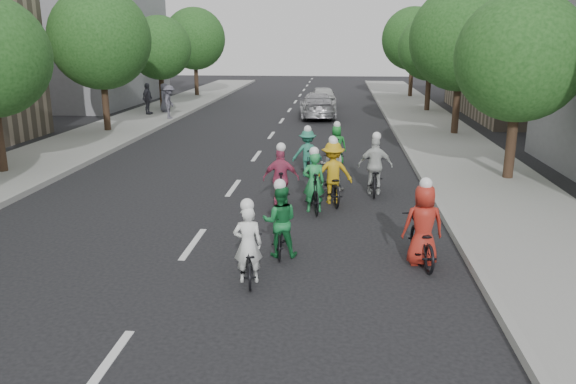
# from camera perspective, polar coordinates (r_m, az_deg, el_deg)

# --- Properties ---
(ground) EXTENTS (120.00, 120.00, 0.00)m
(ground) POSITION_cam_1_polar(r_m,az_deg,el_deg) (13.06, -9.61, -5.22)
(ground) COLOR black
(ground) RESTS_ON ground
(sidewalk_left) EXTENTS (4.00, 80.00, 0.15)m
(sidewalk_left) POSITION_cam_1_polar(r_m,az_deg,el_deg) (24.94, -21.77, 3.93)
(sidewalk_left) COLOR gray
(sidewalk_left) RESTS_ON ground
(curb_left) EXTENTS (0.18, 80.00, 0.18)m
(curb_left) POSITION_cam_1_polar(r_m,az_deg,el_deg) (24.12, -17.63, 3.98)
(curb_left) COLOR #999993
(curb_left) RESTS_ON ground
(sidewalk_right) EXTENTS (4.00, 80.00, 0.15)m
(sidewalk_right) POSITION_cam_1_polar(r_m,az_deg,el_deg) (22.76, 17.16, 3.33)
(sidewalk_right) COLOR gray
(sidewalk_right) RESTS_ON ground
(curb_right) EXTENTS (0.18, 80.00, 0.18)m
(curb_right) POSITION_cam_1_polar(r_m,az_deg,el_deg) (22.43, 12.28, 3.54)
(curb_right) COLOR #999993
(curb_right) RESTS_ON ground
(bldg_sw) EXTENTS (10.00, 14.00, 8.00)m
(bldg_sw) POSITION_cam_1_polar(r_m,az_deg,el_deg) (44.22, -21.23, 13.63)
(bldg_sw) COLOR slate
(bldg_sw) RESTS_ON ground
(bldg_se) EXTENTS (10.00, 14.00, 8.00)m
(bldg_se) POSITION_cam_1_polar(r_m,az_deg,el_deg) (38.01, 25.50, 13.08)
(bldg_se) COLOR gray
(bldg_se) RESTS_ON ground
(tree_l_3) EXTENTS (4.80, 4.80, 6.93)m
(tree_l_3) POSITION_cam_1_polar(r_m,az_deg,el_deg) (29.15, -18.55, 14.53)
(tree_l_3) COLOR black
(tree_l_3) RESTS_ON ground
(tree_l_4) EXTENTS (4.00, 4.00, 5.97)m
(tree_l_4) POSITION_cam_1_polar(r_m,az_deg,el_deg) (37.60, -12.93, 14.08)
(tree_l_4) COLOR black
(tree_l_4) RESTS_ON ground
(tree_l_5) EXTENTS (4.80, 4.80, 6.93)m
(tree_l_5) POSITION_cam_1_polar(r_m,az_deg,el_deg) (46.25, -9.47, 15.10)
(tree_l_5) COLOR black
(tree_l_5) RESTS_ON ground
(tree_r_0) EXTENTS (4.00, 4.00, 5.97)m
(tree_r_0) POSITION_cam_1_polar(r_m,az_deg,el_deg) (19.23, 22.52, 12.50)
(tree_r_0) COLOR black
(tree_r_0) RESTS_ON ground
(tree_r_1) EXTENTS (4.80, 4.80, 6.93)m
(tree_r_1) POSITION_cam_1_polar(r_m,az_deg,el_deg) (27.96, 17.22, 14.63)
(tree_r_1) COLOR black
(tree_r_1) RESTS_ON ground
(tree_r_2) EXTENTS (4.00, 4.00, 5.97)m
(tree_r_2) POSITION_cam_1_polar(r_m,az_deg,el_deg) (36.83, 14.29, 13.98)
(tree_r_2) COLOR black
(tree_r_2) RESTS_ON ground
(tree_r_3) EXTENTS (4.80, 4.80, 6.93)m
(tree_r_3) POSITION_cam_1_polar(r_m,az_deg,el_deg) (45.75, 12.60, 14.95)
(tree_r_3) COLOR black
(tree_r_3) RESTS_ON ground
(cyclist_0) EXTENTS (0.78, 1.60, 1.67)m
(cyclist_0) POSITION_cam_1_polar(r_m,az_deg,el_deg) (10.86, -4.02, -6.32)
(cyclist_0) COLOR black
(cyclist_0) RESTS_ON ground
(cyclist_1) EXTENTS (0.79, 1.54, 1.71)m
(cyclist_1) POSITION_cam_1_polar(r_m,az_deg,el_deg) (12.04, -0.80, -3.53)
(cyclist_1) COLOR black
(cyclist_1) RESTS_ON ground
(cyclist_2) EXTENTS (1.24, 2.03, 1.91)m
(cyclist_2) POSITION_cam_1_polar(r_m,az_deg,el_deg) (15.95, 4.56, 1.37)
(cyclist_2) COLOR black
(cyclist_2) RESTS_ON ground
(cyclist_3) EXTENTS (1.02, 1.82, 1.84)m
(cyclist_3) POSITION_cam_1_polar(r_m,az_deg,el_deg) (15.38, -0.68, 0.80)
(cyclist_3) COLOR black
(cyclist_3) RESTS_ON ground
(cyclist_4) EXTENTS (0.89, 1.88, 1.86)m
(cyclist_4) POSITION_cam_1_polar(r_m,az_deg,el_deg) (11.93, 13.48, -4.15)
(cyclist_4) COLOR black
(cyclist_4) RESTS_ON ground
(cyclist_5) EXTENTS (0.84, 1.90, 1.78)m
(cyclist_5) POSITION_cam_1_polar(r_m,az_deg,el_deg) (15.16, 2.63, 0.40)
(cyclist_5) COLOR black
(cyclist_5) RESTS_ON ground
(cyclist_6) EXTENTS (0.81, 1.91, 1.69)m
(cyclist_6) POSITION_cam_1_polar(r_m,az_deg,el_deg) (17.39, 4.50, 2.20)
(cyclist_6) COLOR black
(cyclist_6) RESTS_ON ground
(cyclist_7) EXTENTS (1.11, 1.60, 1.73)m
(cyclist_7) POSITION_cam_1_polar(r_m,az_deg,el_deg) (19.11, 1.99, 3.65)
(cyclist_7) COLOR black
(cyclist_7) RESTS_ON ground
(cyclist_8) EXTENTS (1.05, 1.92, 1.89)m
(cyclist_8) POSITION_cam_1_polar(r_m,az_deg,el_deg) (17.08, 8.83, 1.98)
(cyclist_8) COLOR black
(cyclist_8) RESTS_ON ground
(cyclist_9) EXTENTS (0.75, 1.71, 1.62)m
(cyclist_9) POSITION_cam_1_polar(r_m,az_deg,el_deg) (20.97, 4.95, 4.46)
(cyclist_9) COLOR black
(cyclist_9) RESTS_ON ground
(follow_car_lead) EXTENTS (2.46, 5.19, 1.46)m
(follow_car_lead) POSITION_cam_1_polar(r_m,az_deg,el_deg) (33.53, 2.99, 8.79)
(follow_car_lead) COLOR #A8A8AC
(follow_car_lead) RESTS_ON ground
(follow_car_trail) EXTENTS (2.14, 4.31, 1.41)m
(follow_car_trail) POSITION_cam_1_polar(r_m,az_deg,el_deg) (39.12, 3.52, 9.68)
(follow_car_trail) COLOR silver
(follow_car_trail) RESTS_ON ground
(spectator_0) EXTENTS (0.82, 1.28, 1.87)m
(spectator_0) POSITION_cam_1_polar(r_m,az_deg,el_deg) (32.74, -11.94, 8.95)
(spectator_0) COLOR #565462
(spectator_0) RESTS_ON sidewalk_left
(spectator_1) EXTENTS (0.59, 1.13, 1.85)m
(spectator_1) POSITION_cam_1_polar(r_m,az_deg,el_deg) (34.93, -14.09, 9.18)
(spectator_1) COLOR #43444F
(spectator_1) RESTS_ON sidewalk_left
(spectator_2) EXTENTS (0.66, 0.91, 1.74)m
(spectator_2) POSITION_cam_1_polar(r_m,az_deg,el_deg) (35.83, -12.43, 9.34)
(spectator_2) COLOR #52515E
(spectator_2) RESTS_ON sidewalk_left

